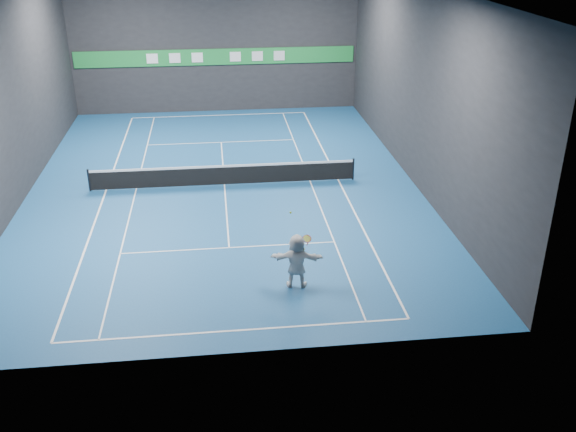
{
  "coord_description": "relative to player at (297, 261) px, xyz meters",
  "views": [
    {
      "loc": [
        -0.31,
        -28.33,
        11.55
      ],
      "look_at": [
        2.21,
        -6.99,
        1.5
      ],
      "focal_mm": 40.0,
      "sensor_mm": 36.0,
      "label": 1
    }
  ],
  "objects": [
    {
      "name": "wall_front",
      "position": [
        -2.21,
        -3.52,
        3.53
      ],
      "size": [
        18.0,
        0.1,
        9.0
      ],
      "primitive_type": "cube",
      "color": "black",
      "rests_on": "ground"
    },
    {
      "name": "player",
      "position": [
        0.0,
        0.0,
        0.0
      ],
      "size": [
        1.87,
        0.85,
        1.94
      ],
      "primitive_type": "imported",
      "rotation": [
        0.0,
        0.0,
        2.99
      ],
      "color": "silver",
      "rests_on": "ground"
    },
    {
      "name": "service_line_near",
      "position": [
        -2.21,
        3.08,
        -0.97
      ],
      "size": [
        8.23,
        0.06,
        0.01
      ],
      "primitive_type": "cube",
      "color": "white",
      "rests_on": "ground"
    },
    {
      "name": "baseline_far",
      "position": [
        -2.21,
        21.37,
        -0.97
      ],
      "size": [
        10.98,
        0.08,
        0.01
      ],
      "primitive_type": "cube",
      "color": "white",
      "rests_on": "ground"
    },
    {
      "name": "wall_right",
      "position": [
        6.79,
        9.48,
        3.53
      ],
      "size": [
        0.1,
        26.0,
        9.0
      ],
      "primitive_type": "cube",
      "color": "black",
      "rests_on": "ground"
    },
    {
      "name": "sideline_doubles_right",
      "position": [
        3.28,
        9.48,
        -0.97
      ],
      "size": [
        0.08,
        23.78,
        0.01
      ],
      "primitive_type": "cube",
      "color": "white",
      "rests_on": "ground"
    },
    {
      "name": "wall_back",
      "position": [
        -2.21,
        22.48,
        3.53
      ],
      "size": [
        18.0,
        0.1,
        9.0
      ],
      "primitive_type": "cube",
      "color": "black",
      "rests_on": "ground"
    },
    {
      "name": "service_line_far",
      "position": [
        -2.21,
        15.88,
        -0.97
      ],
      "size": [
        8.23,
        0.06,
        0.01
      ],
      "primitive_type": "cube",
      "color": "white",
      "rests_on": "ground"
    },
    {
      "name": "ground",
      "position": [
        -2.21,
        9.48,
        -0.97
      ],
      "size": [
        26.0,
        26.0,
        0.0
      ],
      "primitive_type": "plane",
      "color": "navy",
      "rests_on": "ground"
    },
    {
      "name": "wall_left",
      "position": [
        -11.21,
        9.48,
        3.53
      ],
      "size": [
        0.1,
        26.0,
        9.0
      ],
      "primitive_type": "cube",
      "color": "black",
      "rests_on": "ground"
    },
    {
      "name": "tennis_ball",
      "position": [
        -0.22,
        -0.03,
        1.84
      ],
      "size": [
        0.07,
        0.07,
        0.07
      ],
      "primitive_type": "sphere",
      "color": "#B9E225",
      "rests_on": "player"
    },
    {
      "name": "sideline_singles_left",
      "position": [
        -6.32,
        9.48,
        -0.97
      ],
      "size": [
        0.06,
        23.78,
        0.01
      ],
      "primitive_type": "cube",
      "color": "white",
      "rests_on": "ground"
    },
    {
      "name": "sideline_doubles_left",
      "position": [
        -7.7,
        9.48,
        -0.97
      ],
      "size": [
        0.08,
        23.78,
        0.01
      ],
      "primitive_type": "cube",
      "color": "white",
      "rests_on": "ground"
    },
    {
      "name": "tennis_racket",
      "position": [
        0.34,
        0.05,
        0.75
      ],
      "size": [
        0.43,
        0.37,
        0.68
      ],
      "color": "#B2131B",
      "rests_on": "player"
    },
    {
      "name": "sponsor_banner",
      "position": [
        -2.21,
        22.42,
        2.53
      ],
      "size": [
        17.64,
        0.11,
        1.0
      ],
      "color": "#1E8938",
      "rests_on": "wall_back"
    },
    {
      "name": "center_service_line",
      "position": [
        -2.21,
        9.48,
        -0.97
      ],
      "size": [
        0.06,
        12.8,
        0.01
      ],
      "primitive_type": "cube",
      "color": "white",
      "rests_on": "ground"
    },
    {
      "name": "sideline_singles_right",
      "position": [
        1.9,
        9.48,
        -0.97
      ],
      "size": [
        0.06,
        23.78,
        0.01
      ],
      "primitive_type": "cube",
      "color": "white",
      "rests_on": "ground"
    },
    {
      "name": "tennis_net",
      "position": [
        -2.21,
        9.48,
        -0.43
      ],
      "size": [
        12.5,
        0.1,
        1.07
      ],
      "color": "black",
      "rests_on": "ground"
    },
    {
      "name": "baseline_near",
      "position": [
        -2.21,
        -2.41,
        -0.97
      ],
      "size": [
        10.98,
        0.08,
        0.01
      ],
      "primitive_type": "cube",
      "color": "white",
      "rests_on": "ground"
    }
  ]
}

